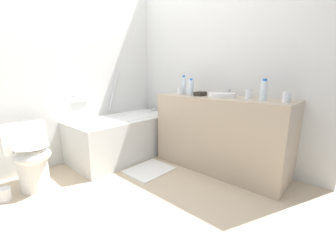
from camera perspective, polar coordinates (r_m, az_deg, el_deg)
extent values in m
plane|color=#C1AD8E|center=(2.23, -8.19, -16.91)|extent=(3.61, 3.61, 0.00)
cube|color=silver|center=(3.04, -25.41, 15.12)|extent=(3.01, 0.10, 2.54)
cube|color=silver|center=(2.97, 12.33, 16.15)|extent=(0.10, 2.88, 2.54)
cube|color=silver|center=(3.05, -11.46, -2.83)|extent=(1.44, 0.73, 0.55)
cube|color=white|center=(3.00, -11.67, 1.49)|extent=(1.18, 0.52, 0.09)
cylinder|color=silver|center=(3.34, -3.94, 4.36)|extent=(0.09, 0.03, 0.03)
cylinder|color=silver|center=(3.26, -14.20, 9.43)|extent=(0.23, 0.03, 0.60)
cylinder|color=silver|center=(3.03, -21.87, 7.53)|extent=(0.23, 0.03, 0.03)
cylinder|color=white|center=(2.55, -32.18, -10.23)|extent=(0.27, 0.27, 0.37)
ellipsoid|color=white|center=(2.44, -32.45, -6.57)|extent=(0.33, 0.37, 0.16)
ellipsoid|color=white|center=(2.42, -32.73, -4.54)|extent=(0.31, 0.35, 0.02)
cube|color=white|center=(2.61, -34.05, -2.39)|extent=(0.39, 0.15, 0.28)
cylinder|color=#A5A5AA|center=(2.58, -34.48, 0.75)|extent=(0.03, 0.03, 0.01)
cube|color=tan|center=(2.62, 13.74, -2.04)|extent=(0.56, 1.54, 0.87)
cylinder|color=white|center=(2.54, 14.13, 8.03)|extent=(0.32, 0.32, 0.05)
cylinder|color=silver|center=(2.71, 16.18, 8.50)|extent=(0.02, 0.02, 0.07)
cylinder|color=silver|center=(2.67, 15.75, 9.19)|extent=(0.10, 0.02, 0.02)
cylinder|color=silver|center=(2.69, 17.31, 8.02)|extent=(0.03, 0.03, 0.04)
cylinder|color=silver|center=(2.74, 15.03, 8.26)|extent=(0.03, 0.03, 0.04)
cylinder|color=silver|center=(2.86, 4.20, 10.71)|extent=(0.06, 0.06, 0.22)
cylinder|color=blue|center=(2.86, 4.24, 13.09)|extent=(0.03, 0.03, 0.02)
cylinder|color=silver|center=(2.68, 6.14, 10.09)|extent=(0.06, 0.06, 0.18)
cylinder|color=blue|center=(2.68, 6.19, 12.26)|extent=(0.04, 0.04, 0.02)
cylinder|color=silver|center=(2.33, 24.21, 8.56)|extent=(0.07, 0.07, 0.19)
cylinder|color=blue|center=(2.32, 24.46, 11.16)|extent=(0.04, 0.04, 0.02)
cylinder|color=white|center=(2.79, 3.26, 9.37)|extent=(0.08, 0.08, 0.09)
cylinder|color=white|center=(2.78, 5.59, 9.28)|extent=(0.07, 0.07, 0.09)
cylinder|color=white|center=(2.25, 29.07, 6.75)|extent=(0.07, 0.07, 0.10)
cylinder|color=white|center=(2.42, 20.73, 8.01)|extent=(0.07, 0.07, 0.10)
cube|color=#2D2823|center=(2.62, 8.59, 8.50)|extent=(0.14, 0.10, 0.05)
cube|color=white|center=(2.64, -5.00, -11.56)|extent=(0.52, 0.42, 0.01)
cylinder|color=white|center=(2.53, -37.53, -14.31)|extent=(0.11, 0.11, 0.12)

